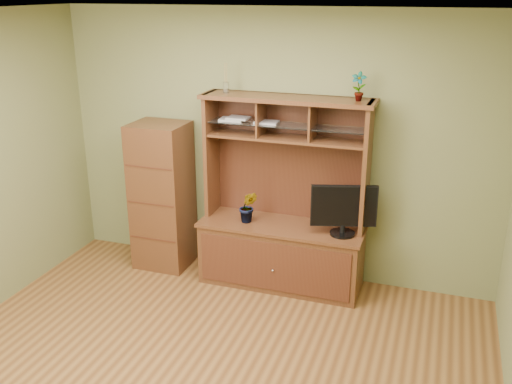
% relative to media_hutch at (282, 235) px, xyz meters
% --- Properties ---
extents(room, '(4.54, 4.04, 2.74)m').
position_rel_media_hutch_xyz_m(room, '(-0.18, -1.73, 0.83)').
color(room, '#593619').
rests_on(room, ground).
extents(media_hutch, '(1.66, 0.61, 1.90)m').
position_rel_media_hutch_xyz_m(media_hutch, '(0.00, 0.00, 0.00)').
color(media_hutch, '#462914').
rests_on(media_hutch, room).
extents(monitor, '(0.61, 0.24, 0.49)m').
position_rel_media_hutch_xyz_m(monitor, '(0.61, -0.08, 0.39)').
color(monitor, black).
rests_on(monitor, media_hutch).
extents(orchid_plant, '(0.21, 0.18, 0.33)m').
position_rel_media_hutch_xyz_m(orchid_plant, '(-0.33, -0.08, 0.29)').
color(orchid_plant, '#355A1F').
rests_on(orchid_plant, media_hutch).
extents(top_plant, '(0.14, 0.10, 0.26)m').
position_rel_media_hutch_xyz_m(top_plant, '(0.66, 0.08, 1.51)').
color(top_plant, '#3C6824').
rests_on(top_plant, media_hutch).
extents(reed_diffuser, '(0.06, 0.06, 0.29)m').
position_rel_media_hutch_xyz_m(reed_diffuser, '(-0.61, 0.08, 1.49)').
color(reed_diffuser, silver).
rests_on(reed_diffuser, media_hutch).
extents(magazines, '(0.60, 0.19, 0.04)m').
position_rel_media_hutch_xyz_m(magazines, '(-0.42, 0.08, 1.13)').
color(magazines, '#ABABB0').
rests_on(magazines, media_hutch).
extents(side_cabinet, '(0.56, 0.51, 1.56)m').
position_rel_media_hutch_xyz_m(side_cabinet, '(-1.33, 0.00, 0.26)').
color(side_cabinet, '#462914').
rests_on(side_cabinet, room).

